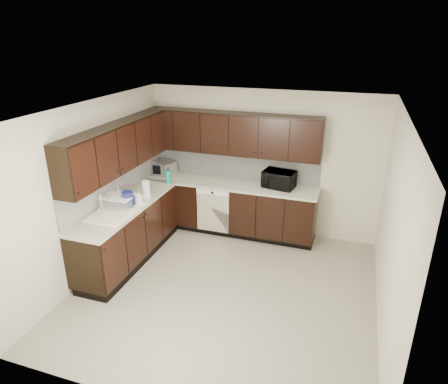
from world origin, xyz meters
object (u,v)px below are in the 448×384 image
object	(u,v)px
microwave	(279,179)
blue_pitcher	(128,200)
sink	(115,217)
storage_bin	(118,202)
toaster_oven	(164,168)

from	to	relation	value
microwave	blue_pitcher	size ratio (longest dim) A/B	2.03
microwave	blue_pitcher	distance (m)	2.47
sink	storage_bin	world-z (taller)	sink
sink	blue_pitcher	distance (m)	0.30
toaster_oven	blue_pitcher	world-z (taller)	blue_pitcher
toaster_oven	storage_bin	distance (m)	1.55
microwave	storage_bin	bearing A→B (deg)	-133.68
storage_bin	blue_pitcher	xyz separation A→B (m)	(0.14, 0.03, 0.04)
sink	storage_bin	distance (m)	0.25
microwave	toaster_oven	world-z (taller)	microwave
toaster_oven	blue_pitcher	bearing A→B (deg)	-61.55
sink	storage_bin	bearing A→B (deg)	103.39
sink	blue_pitcher	size ratio (longest dim) A/B	3.24
blue_pitcher	storage_bin	bearing A→B (deg)	-158.77
toaster_oven	blue_pitcher	size ratio (longest dim) A/B	1.51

